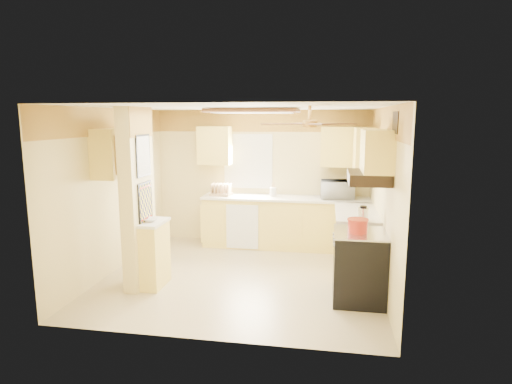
% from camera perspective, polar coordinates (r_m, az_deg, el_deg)
% --- Properties ---
extents(floor, '(4.00, 4.00, 0.00)m').
position_cam_1_polar(floor, '(6.56, -1.93, -11.18)').
color(floor, tan).
rests_on(floor, ground).
extents(ceiling, '(4.00, 4.00, 0.00)m').
position_cam_1_polar(ceiling, '(6.13, -2.07, 11.22)').
color(ceiling, white).
rests_on(ceiling, wall_back).
extents(wall_back, '(4.00, 0.00, 4.00)m').
position_cam_1_polar(wall_back, '(8.07, 0.72, 1.99)').
color(wall_back, '#DFCB88').
rests_on(wall_back, floor).
extents(wall_front, '(4.00, 0.00, 4.00)m').
position_cam_1_polar(wall_front, '(4.42, -6.97, -4.66)').
color(wall_front, '#DFCB88').
rests_on(wall_front, floor).
extents(wall_left, '(0.00, 3.80, 3.80)m').
position_cam_1_polar(wall_left, '(6.90, -18.48, 0.14)').
color(wall_left, '#DFCB88').
rests_on(wall_left, floor).
extents(wall_right, '(0.00, 3.80, 3.80)m').
position_cam_1_polar(wall_right, '(6.14, 16.60, -0.90)').
color(wall_right, '#DFCB88').
rests_on(wall_right, floor).
extents(wallpaper_border, '(4.00, 0.02, 0.40)m').
position_cam_1_polar(wallpaper_border, '(7.97, 0.72, 9.46)').
color(wallpaper_border, gold).
rests_on(wallpaper_border, wall_back).
extents(partition_column, '(0.20, 0.70, 2.50)m').
position_cam_1_polar(partition_column, '(6.13, -15.51, -0.87)').
color(partition_column, '#DFCB88').
rests_on(partition_column, floor).
extents(partition_ledge, '(0.25, 0.55, 0.90)m').
position_cam_1_polar(partition_ledge, '(6.24, -13.33, -8.19)').
color(partition_ledge, '#FFDC6F').
rests_on(partition_ledge, floor).
extents(ledge_top, '(0.28, 0.58, 0.04)m').
position_cam_1_polar(ledge_top, '(6.11, -13.50, -3.99)').
color(ledge_top, silver).
rests_on(ledge_top, partition_ledge).
extents(lower_cabinets_back, '(3.00, 0.60, 0.90)m').
position_cam_1_polar(lower_cabinets_back, '(7.87, 3.98, -4.18)').
color(lower_cabinets_back, '#FFDC6F').
rests_on(lower_cabinets_back, floor).
extents(lower_cabinets_right, '(0.60, 1.40, 0.90)m').
position_cam_1_polar(lower_cabinets_right, '(6.88, 13.19, -6.47)').
color(lower_cabinets_right, '#FFDC6F').
rests_on(lower_cabinets_right, floor).
extents(countertop_back, '(3.04, 0.64, 0.04)m').
position_cam_1_polar(countertop_back, '(7.76, 4.01, -0.83)').
color(countertop_back, silver).
rests_on(countertop_back, lower_cabinets_back).
extents(countertop_right, '(0.64, 1.44, 0.04)m').
position_cam_1_polar(countertop_right, '(6.77, 13.26, -2.65)').
color(countertop_right, silver).
rests_on(countertop_right, lower_cabinets_right).
extents(dishwasher_panel, '(0.58, 0.02, 0.80)m').
position_cam_1_polar(dishwasher_panel, '(7.68, -1.85, -4.66)').
color(dishwasher_panel, white).
rests_on(dishwasher_panel, lower_cabinets_back).
extents(window, '(0.92, 0.02, 1.02)m').
position_cam_1_polar(window, '(8.06, -1.05, 4.13)').
color(window, white).
rests_on(window, wall_back).
extents(upper_cab_back_left, '(0.60, 0.35, 0.70)m').
position_cam_1_polar(upper_cab_back_left, '(8.02, -5.51, 6.20)').
color(upper_cab_back_left, '#FFDC6F').
rests_on(upper_cab_back_left, wall_back).
extents(upper_cab_back_right, '(0.90, 0.35, 0.70)m').
position_cam_1_polar(upper_cab_back_right, '(7.74, 11.99, 5.91)').
color(upper_cab_back_right, '#FFDC6F').
rests_on(upper_cab_back_right, wall_back).
extents(upper_cab_right, '(0.35, 1.00, 0.70)m').
position_cam_1_polar(upper_cab_right, '(7.29, 14.30, 5.59)').
color(upper_cab_right, '#FFDC6F').
rests_on(upper_cab_right, wall_right).
extents(upper_cab_left_wall, '(0.35, 0.75, 0.70)m').
position_cam_1_polar(upper_cab_left_wall, '(6.53, -18.43, 4.93)').
color(upper_cab_left_wall, '#FFDC6F').
rests_on(upper_cab_left_wall, wall_left).
extents(upper_cab_over_stove, '(0.35, 0.76, 0.52)m').
position_cam_1_polar(upper_cab_over_stove, '(5.49, 15.81, 5.28)').
color(upper_cab_over_stove, '#FFDC6F').
rests_on(upper_cab_over_stove, wall_right).
extents(stove, '(0.68, 0.77, 0.92)m').
position_cam_1_polar(stove, '(5.78, 13.57, -9.54)').
color(stove, black).
rests_on(stove, floor).
extents(range_hood, '(0.50, 0.76, 0.14)m').
position_cam_1_polar(range_hood, '(5.52, 14.78, 1.90)').
color(range_hood, black).
rests_on(range_hood, upper_cab_over_stove).
extents(poster_menu, '(0.02, 0.42, 0.57)m').
position_cam_1_polar(poster_menu, '(6.00, -14.81, 4.72)').
color(poster_menu, black).
rests_on(poster_menu, partition_column).
extents(poster_nashville, '(0.02, 0.42, 0.57)m').
position_cam_1_polar(poster_nashville, '(6.09, -14.54, -1.37)').
color(poster_nashville, black).
rests_on(poster_nashville, partition_column).
extents(ceiling_light_panel, '(1.35, 0.95, 0.06)m').
position_cam_1_polar(ceiling_light_panel, '(6.60, -0.30, 10.74)').
color(ceiling_light_panel, brown).
rests_on(ceiling_light_panel, ceiling).
extents(ceiling_fan, '(1.15, 1.15, 0.26)m').
position_cam_1_polar(ceiling_fan, '(5.30, 7.15, 9.06)').
color(ceiling_fan, gold).
rests_on(ceiling_fan, ceiling).
extents(vent_grate, '(0.02, 0.40, 0.25)m').
position_cam_1_polar(vent_grate, '(5.15, 18.14, 8.79)').
color(vent_grate, black).
rests_on(vent_grate, wall_right).
extents(microwave, '(0.60, 0.43, 0.32)m').
position_cam_1_polar(microwave, '(7.73, 10.81, 0.34)').
color(microwave, white).
rests_on(microwave, countertop_back).
extents(bowl, '(0.20, 0.20, 0.05)m').
position_cam_1_polar(bowl, '(6.10, -13.90, -3.60)').
color(bowl, white).
rests_on(bowl, ledge_top).
extents(dutch_oven, '(0.27, 0.27, 0.18)m').
position_cam_1_polar(dutch_oven, '(5.59, 13.41, -4.38)').
color(dutch_oven, '#B62A1D').
rests_on(dutch_oven, stove).
extents(kettle, '(0.14, 0.14, 0.21)m').
position_cam_1_polar(kettle, '(6.11, 14.11, -2.86)').
color(kettle, silver).
rests_on(kettle, countertop_right).
extents(dish_rack, '(0.40, 0.31, 0.22)m').
position_cam_1_polar(dish_rack, '(7.94, -4.70, 0.13)').
color(dish_rack, tan).
rests_on(dish_rack, countertop_back).
extents(utensil_crock, '(0.12, 0.12, 0.24)m').
position_cam_1_polar(utensil_crock, '(7.82, 2.30, 0.03)').
color(utensil_crock, white).
rests_on(utensil_crock, countertop_back).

